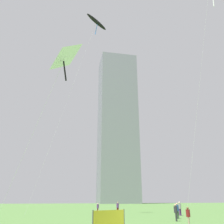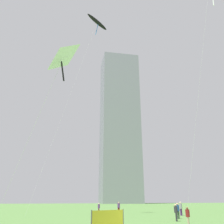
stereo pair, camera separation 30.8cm
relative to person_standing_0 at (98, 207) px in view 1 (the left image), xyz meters
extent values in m
cylinder|color=maroon|center=(-0.01, -0.08, -0.54)|extent=(0.15, 0.15, 0.78)
cylinder|color=maroon|center=(0.01, 0.08, -0.54)|extent=(0.15, 0.15, 0.78)
cylinder|color=#593372|center=(0.00, 0.00, 0.16)|extent=(0.36, 0.36, 0.62)
sphere|color=beige|center=(0.00, 0.00, 0.58)|extent=(0.21, 0.21, 0.21)
cylinder|color=#593372|center=(9.51, -9.43, -0.48)|extent=(0.17, 0.17, 0.90)
cylinder|color=#593372|center=(9.70, -9.43, -0.48)|extent=(0.17, 0.17, 0.90)
cylinder|color=gray|center=(9.60, -9.43, 0.32)|extent=(0.41, 0.41, 0.71)
sphere|color=beige|center=(9.60, -9.43, 0.80)|extent=(0.24, 0.24, 0.24)
cylinder|color=#2D2D33|center=(3.62, -17.73, -0.52)|extent=(0.15, 0.15, 0.82)
cylinder|color=#2D2D33|center=(3.73, -17.60, -0.52)|extent=(0.15, 0.15, 0.82)
cylinder|color=#2D2D33|center=(3.68, -17.66, 0.21)|extent=(0.38, 0.38, 0.65)
sphere|color=tan|center=(3.68, -17.66, 0.65)|extent=(0.22, 0.22, 0.22)
cylinder|color=maroon|center=(3.06, -1.50, -0.50)|extent=(0.16, 0.16, 0.87)
cylinder|color=maroon|center=(2.89, -1.53, -0.50)|extent=(0.16, 0.16, 0.87)
cylinder|color=#593372|center=(2.97, -1.51, 0.27)|extent=(0.40, 0.40, 0.68)
sphere|color=tan|center=(2.97, -1.51, 0.73)|extent=(0.23, 0.23, 0.23)
cylinder|color=tan|center=(1.82, -22.49, -0.56)|extent=(0.14, 0.14, 0.75)
cylinder|color=tan|center=(1.72, -22.60, -0.56)|extent=(0.14, 0.14, 0.75)
cylinder|color=maroon|center=(1.77, -22.54, 0.11)|extent=(0.34, 0.34, 0.59)
sphere|color=brown|center=(1.77, -22.54, 0.51)|extent=(0.20, 0.20, 0.20)
cylinder|color=#3F593F|center=(5.85, -14.72, -0.51)|extent=(0.16, 0.16, 0.85)
cylinder|color=#3F593F|center=(5.68, -14.68, -0.51)|extent=(0.16, 0.16, 0.85)
cylinder|color=#1E478C|center=(5.77, -14.70, 0.25)|extent=(0.39, 0.39, 0.67)
sphere|color=tan|center=(5.77, -14.70, 0.70)|extent=(0.23, 0.23, 0.23)
cylinder|color=silver|center=(-11.71, -25.16, 4.67)|extent=(3.49, 4.31, 11.21)
pyramid|color=white|center=(-10.00, -27.29, 10.30)|extent=(2.02, 1.98, 1.47)
cylinder|color=black|center=(-9.98, -27.30, 9.20)|extent=(0.33, 0.34, 1.55)
cylinder|color=silver|center=(-6.94, -5.86, 16.14)|extent=(9.14, 1.35, 34.15)
ellipsoid|color=black|center=(-2.38, -5.19, 33.22)|extent=(4.42, 1.56, 2.71)
cylinder|color=blue|center=(-2.38, -5.19, 31.55)|extent=(0.54, 0.19, 2.70)
cylinder|color=silver|center=(4.83, -22.39, 12.39)|extent=(3.00, 5.21, 26.64)
cube|color=gray|center=(40.36, 101.41, 47.66)|extent=(26.21, 22.39, 97.19)
cylinder|color=#4C4C4C|center=(-3.87, -21.97, -0.22)|extent=(0.08, 0.08, 1.42)
cylinder|color=#4C4C4C|center=(-6.79, -23.31, -0.22)|extent=(0.08, 0.08, 1.42)
cube|color=yellow|center=(-5.33, -22.64, -0.17)|extent=(2.93, 1.37, 1.22)
camera|label=1|loc=(-11.48, -41.58, 1.18)|focal=38.67mm
camera|label=2|loc=(-11.19, -41.68, 1.18)|focal=38.67mm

